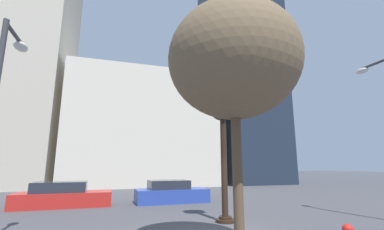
{
  "coord_description": "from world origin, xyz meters",
  "views": [
    {
      "loc": [
        -3.02,
        -7.9,
        2.11
      ],
      "look_at": [
        2.76,
        10.8,
        6.04
      ],
      "focal_mm": 24.0,
      "sensor_mm": 36.0,
      "label": 1
    }
  ],
  "objects_px": {
    "street_clock": "(223,136)",
    "car_red": "(63,196)",
    "street_lamp_left": "(2,94)",
    "bare_tree": "(234,62)",
    "car_blue": "(171,193)"
  },
  "relations": [
    {
      "from": "street_lamp_left",
      "to": "street_clock",
      "type": "bearing_deg",
      "value": 15.59
    },
    {
      "from": "street_clock",
      "to": "street_lamp_left",
      "type": "bearing_deg",
      "value": -164.41
    },
    {
      "from": "car_blue",
      "to": "street_lamp_left",
      "type": "bearing_deg",
      "value": -130.36
    },
    {
      "from": "car_red",
      "to": "bare_tree",
      "type": "xyz_separation_m",
      "value": [
        5.26,
        -10.01,
        4.24
      ]
    },
    {
      "from": "car_red",
      "to": "street_lamp_left",
      "type": "height_order",
      "value": "street_lamp_left"
    },
    {
      "from": "street_clock",
      "to": "bare_tree",
      "type": "relative_size",
      "value": 0.81
    },
    {
      "from": "car_blue",
      "to": "bare_tree",
      "type": "xyz_separation_m",
      "value": [
        -0.63,
        -9.96,
        4.23
      ]
    },
    {
      "from": "street_clock",
      "to": "car_red",
      "type": "distance_m",
      "value": 9.44
    },
    {
      "from": "car_red",
      "to": "street_lamp_left",
      "type": "bearing_deg",
      "value": -94.96
    },
    {
      "from": "car_red",
      "to": "bare_tree",
      "type": "relative_size",
      "value": 0.76
    },
    {
      "from": "car_blue",
      "to": "bare_tree",
      "type": "bearing_deg",
      "value": -95.53
    },
    {
      "from": "bare_tree",
      "to": "street_clock",
      "type": "bearing_deg",
      "value": 70.1
    },
    {
      "from": "car_red",
      "to": "street_lamp_left",
      "type": "xyz_separation_m",
      "value": [
        -0.46,
        -8.04,
        3.4
      ]
    },
    {
      "from": "street_clock",
      "to": "car_blue",
      "type": "xyz_separation_m",
      "value": [
        -0.8,
        6.0,
        -2.8
      ]
    },
    {
      "from": "car_blue",
      "to": "street_lamp_left",
      "type": "height_order",
      "value": "street_lamp_left"
    }
  ]
}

